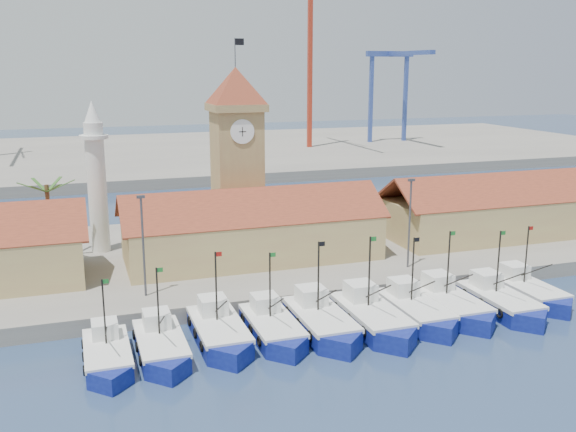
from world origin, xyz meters
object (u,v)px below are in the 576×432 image
object	(u,v)px
clock_tower	(237,152)
minaret	(96,177)
boat_5	(373,319)
boat_0	(108,357)

from	to	relation	value
clock_tower	minaret	xyz separation A→B (m)	(-15.00, 2.00, -2.23)
boat_5	minaret	distance (m)	34.15
boat_0	boat_5	size ratio (longest dim) A/B	0.83
boat_5	clock_tower	distance (m)	26.94
boat_5	clock_tower	size ratio (longest dim) A/B	0.47
minaret	boat_5	bearing A→B (deg)	-51.94
boat_0	boat_5	distance (m)	21.22
clock_tower	boat_0	bearing A→B (deg)	-123.57
boat_5	clock_tower	xyz separation A→B (m)	(-5.32, 23.95, 11.12)
boat_0	clock_tower	bearing A→B (deg)	56.43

